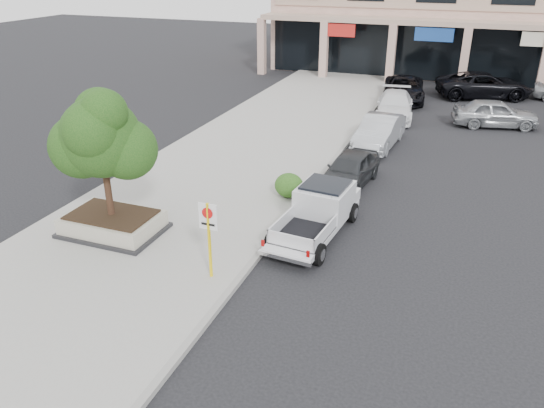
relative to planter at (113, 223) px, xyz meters
The scene contains 14 objects.
ground 6.59m from the planter, ahead, with size 120.00×120.00×0.00m, color black.
sidewalk 5.80m from the planter, 79.34° to the left, with size 8.00×52.00×0.15m, color gray.
curb 7.60m from the planter, 48.56° to the left, with size 0.20×52.00×0.15m, color gray.
planter is the anchor object (origin of this frame).
planter_tree 2.95m from the planter, 48.97° to the left, with size 2.90×2.55×4.00m.
no_parking_sign 4.58m from the planter, 16.46° to the right, with size 0.55×0.09×2.30m.
hedge 6.55m from the planter, 46.66° to the left, with size 1.10×0.99×0.94m, color #1E3F12.
pickup_truck 6.68m from the planter, 21.14° to the left, with size 1.83×4.93×1.55m, color silver, non-canonical shape.
curb_car_a 9.48m from the planter, 48.45° to the left, with size 1.58×3.94×1.34m, color #282A2D.
curb_car_b 13.95m from the planter, 62.24° to the left, with size 1.58×4.54×1.50m, color #B0B3B9.
curb_car_c 18.90m from the planter, 70.29° to the left, with size 2.00×4.91×1.43m, color white.
curb_car_d 22.90m from the planter, 74.09° to the left, with size 2.49×5.41×1.50m, color black.
lot_car_a 21.42m from the planter, 56.65° to the left, with size 1.78×4.43×1.51m, color #96989D.
lot_car_d 27.01m from the planter, 65.86° to the left, with size 2.75×5.97×1.66m, color black.
Camera 1 is at (3.89, -12.34, 8.46)m, focal length 35.00 mm.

